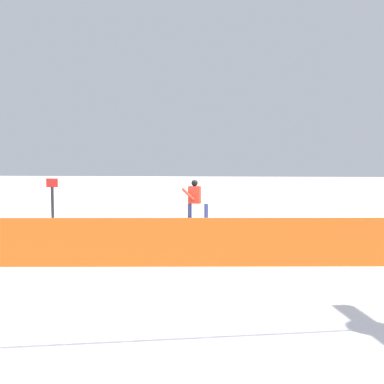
{
  "coord_description": "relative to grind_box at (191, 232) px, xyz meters",
  "views": [
    {
      "loc": [
        -1.25,
        14.01,
        2.67
      ],
      "look_at": [
        -0.11,
        0.99,
        1.72
      ],
      "focal_mm": 39.53,
      "sensor_mm": 36.0,
      "label": 1
    }
  ],
  "objects": [
    {
      "name": "trail_marker",
      "position": [
        4.73,
        0.17,
        0.82
      ],
      "size": [
        0.4,
        0.1,
        2.1
      ],
      "color": "#262628",
      "rests_on": "ground_plane"
    },
    {
      "name": "safety_fence",
      "position": [
        0.0,
        3.5,
        0.33
      ],
      "size": [
        12.54,
        1.23,
        1.25
      ],
      "primitive_type": "cube",
      "rotation": [
        0.0,
        0.0,
        0.09
      ],
      "color": "orange",
      "rests_on": "ground_plane"
    },
    {
      "name": "ground_plane",
      "position": [
        0.0,
        0.0,
        -0.3
      ],
      "size": [
        120.0,
        120.0,
        0.0
      ],
      "primitive_type": "plane",
      "color": "white"
    },
    {
      "name": "snowboarder",
      "position": [
        -0.14,
        -0.04,
        1.11
      ],
      "size": [
        1.54,
        0.56,
        1.41
      ],
      "color": "#C52F81",
      "rests_on": "grind_box"
    },
    {
      "name": "grind_box",
      "position": [
        0.0,
        0.0,
        0.0
      ],
      "size": [
        6.56,
        1.25,
        0.66
      ],
      "color": "white",
      "rests_on": "ground_plane"
    }
  ]
}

